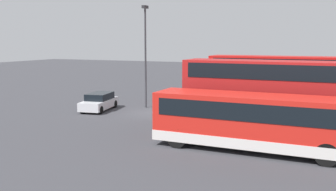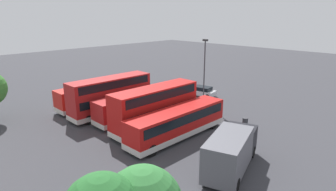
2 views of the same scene
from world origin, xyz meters
TOP-DOWN VIEW (x-y plane):
  - ground_plane at (0.00, 0.00)m, footprint 140.00×140.00m
  - bus_single_deck_near_end at (-6.98, 9.05)m, footprint 2.64×11.74m
  - bus_double_decker_second at (-3.81, 9.08)m, footprint 2.68×10.35m
  - bus_single_deck_third at (0.06, 8.61)m, footprint 2.75×10.28m
  - bus_double_decker_fourth at (3.37, 9.70)m, footprint 2.71×10.45m
  - bus_single_deck_fifth at (7.25, 9.45)m, footprint 2.63×10.33m
  - box_truck_blue at (-14.14, 10.70)m, footprint 4.66×7.90m
  - car_hatchback_silver at (0.68, -4.50)m, footprint 4.43×2.49m
  - lamp_post_tall at (-1.98, -1.48)m, footprint 0.70×0.30m
  - waste_bin_yellow at (-10.21, 1.70)m, footprint 0.60×0.60m

SIDE VIEW (x-z plane):
  - ground_plane at x=0.00m, z-range 0.00..0.00m
  - waste_bin_yellow at x=-10.21m, z-range 0.00..0.95m
  - car_hatchback_silver at x=0.68m, z-range -0.02..1.41m
  - bus_single_deck_third at x=0.06m, z-range 0.14..3.09m
  - bus_single_deck_fifth at x=7.25m, z-range 0.14..3.09m
  - bus_single_deck_near_end at x=-6.98m, z-range 0.15..3.10m
  - box_truck_blue at x=-14.14m, z-range 0.11..3.31m
  - bus_double_decker_second at x=-3.81m, z-range 0.17..4.72m
  - bus_double_decker_fourth at x=3.37m, z-range 0.17..4.72m
  - lamp_post_tall at x=-1.98m, z-range 0.69..9.37m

